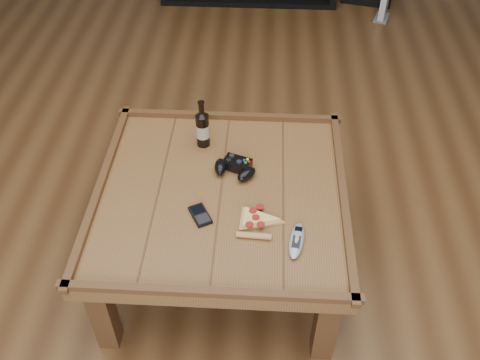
# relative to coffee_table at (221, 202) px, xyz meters

# --- Properties ---
(ground) EXTENTS (6.00, 6.00, 0.00)m
(ground) POSITION_rel_coffee_table_xyz_m (0.00, 0.00, -0.39)
(ground) COLOR #482B14
(ground) RESTS_ON ground
(coffee_table) EXTENTS (1.03, 1.03, 0.48)m
(coffee_table) POSITION_rel_coffee_table_xyz_m (0.00, 0.00, 0.00)
(coffee_table) COLOR brown
(coffee_table) RESTS_ON ground
(beer_bottle) EXTENTS (0.06, 0.06, 0.23)m
(beer_bottle) POSITION_rel_coffee_table_xyz_m (-0.10, 0.29, 0.15)
(beer_bottle) COLOR black
(beer_bottle) RESTS_ON coffee_table
(game_controller) EXTENTS (0.19, 0.16, 0.05)m
(game_controller) POSITION_rel_coffee_table_xyz_m (0.05, 0.12, 0.08)
(game_controller) COLOR black
(game_controller) RESTS_ON coffee_table
(pizza_slice) EXTENTS (0.15, 0.24, 0.02)m
(pizza_slice) POSITION_rel_coffee_table_xyz_m (0.14, -0.16, 0.07)
(pizza_slice) COLOR tan
(pizza_slice) RESTS_ON coffee_table
(smartphone) EXTENTS (0.10, 0.12, 0.01)m
(smartphone) POSITION_rel_coffee_table_xyz_m (-0.07, -0.14, 0.07)
(smartphone) COLOR black
(smartphone) RESTS_ON coffee_table
(remote_control) EXTENTS (0.08, 0.18, 0.02)m
(remote_control) POSITION_rel_coffee_table_xyz_m (0.30, -0.25, 0.07)
(remote_control) COLOR #93979F
(remote_control) RESTS_ON coffee_table
(game_console) EXTENTS (0.15, 0.20, 0.22)m
(game_console) POSITION_rel_coffee_table_xyz_m (1.04, 2.40, -0.29)
(game_console) COLOR slate
(game_console) RESTS_ON ground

